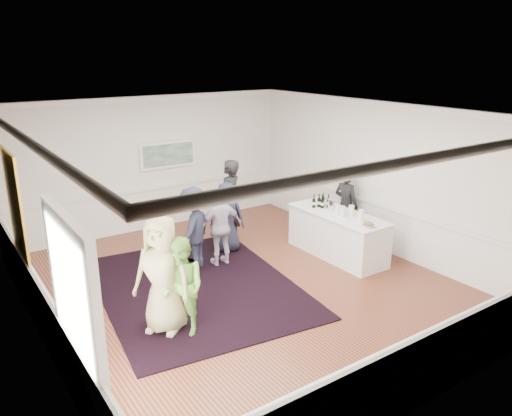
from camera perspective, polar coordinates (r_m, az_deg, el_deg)
floor at (r=9.39m, az=-1.44°, el=-8.88°), size 8.00×8.00×0.00m
ceiling at (r=8.47m, az=-1.61°, el=10.90°), size 7.00×8.00×0.02m
wall_left at (r=7.60m, az=-24.31°, el=-3.91°), size 0.02×8.00×3.20m
wall_right at (r=11.02m, az=13.97°, el=3.49°), size 0.02×8.00×3.20m
wall_back at (r=12.25m, az=-11.78°, el=5.01°), size 7.00×0.02×3.20m
wall_front at (r=6.07m, az=19.72°, el=-8.69°), size 7.00×0.02×3.20m
wainscoting at (r=9.18m, az=-1.46°, el=-6.08°), size 7.00×8.00×1.00m
mirror at (r=8.77m, az=-25.78°, el=0.03°), size 0.05×1.25×1.85m
doorway at (r=5.97m, az=-20.03°, el=-11.16°), size 0.10×1.78×2.56m
landscape_painting at (r=12.32m, az=-10.01°, el=6.04°), size 1.44×0.06×0.66m
area_rug at (r=9.40m, az=-6.81°, el=-8.90°), size 3.87×4.78×0.02m
serving_table at (r=10.68m, az=9.27°, el=-2.99°), size 0.88×2.33×0.94m
bartender at (r=11.45m, az=10.23°, el=0.31°), size 0.49×0.67×1.68m
guest_tan at (r=7.75m, az=-10.68°, el=-7.51°), size 1.04×1.08×1.87m
guest_green at (r=7.70m, az=-8.42°, el=-8.89°), size 0.76×0.87×1.55m
guest_lilac at (r=10.04m, az=-4.04°, el=-2.20°), size 0.96×0.45×1.59m
guest_dark_a at (r=9.86m, az=-7.18°, el=-2.37°), size 1.25×1.15×1.69m
guest_dark_b at (r=11.16m, az=-3.05°, el=0.74°), size 0.83×0.73×1.91m
guest_navy at (r=10.72m, az=-3.38°, el=-1.05°), size 0.89×0.83×1.54m
wine_bottles at (r=10.85m, az=7.48°, el=0.89°), size 0.35×0.23×0.31m
juice_pitchers at (r=10.29m, az=10.49°, el=-0.40°), size 0.32×0.62×0.24m
ice_bucket at (r=10.68m, az=8.83°, el=0.33°), size 0.26×0.26×0.25m
nut_bowl at (r=9.82m, az=12.68°, el=-1.91°), size 0.26×0.26×0.07m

